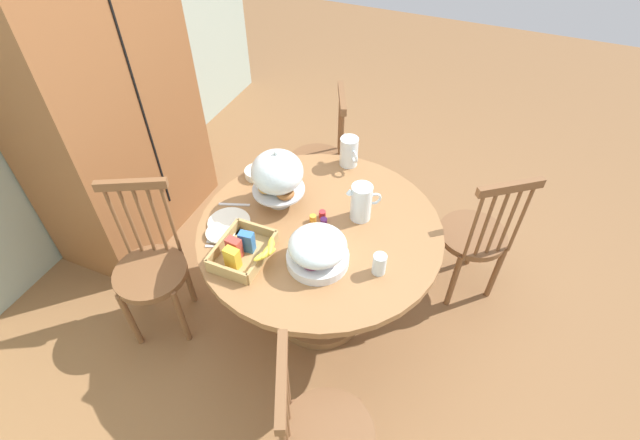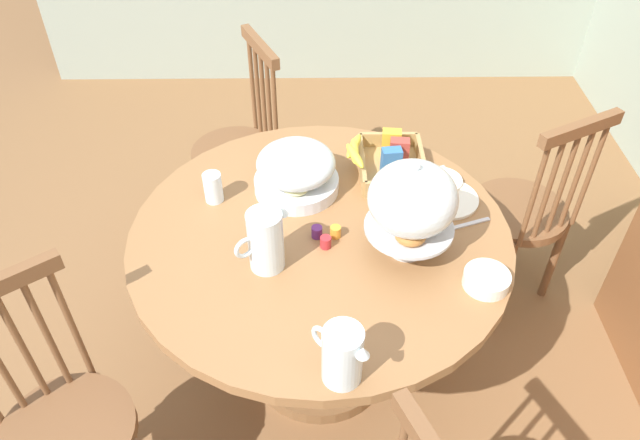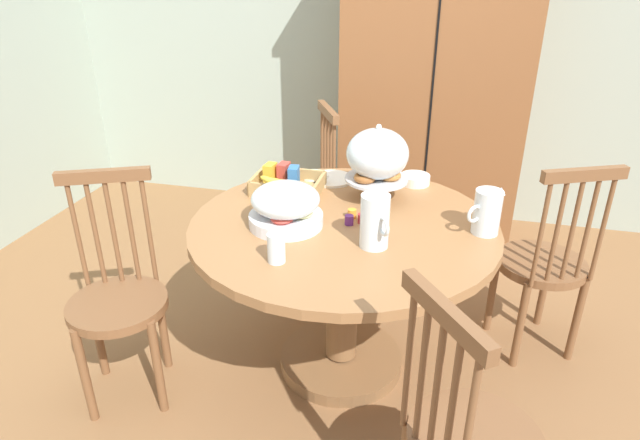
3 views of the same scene
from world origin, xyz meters
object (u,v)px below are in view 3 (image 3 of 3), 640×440
fruit_platter_covered (286,206)px  cereal_bowl (415,179)px  wooden_armoire (435,87)px  windsor_chair_by_cabinet (544,266)px  pastry_stand_with_dome (377,157)px  orange_juice_pitcher (375,223)px  milk_pitcher (487,214)px  windsor_chair_facing_door (305,197)px  dining_table (343,265)px  windsor_chair_far_side (118,301)px  china_plate_large (331,179)px  drinking_glass (276,248)px  cereal_basket (285,182)px  china_plate_small (313,175)px

fruit_platter_covered → cereal_bowl: 0.74m
wooden_armoire → windsor_chair_by_cabinet: 1.41m
pastry_stand_with_dome → fruit_platter_covered: (-0.31, -0.36, -0.11)m
orange_juice_pitcher → milk_pitcher: bearing=28.0°
windsor_chair_facing_door → milk_pitcher: size_ratio=5.43×
pastry_stand_with_dome → wooden_armoire: bearing=82.5°
dining_table → fruit_platter_covered: 0.37m
wooden_armoire → windsor_chair_far_side: (-1.11, -1.88, -0.53)m
pastry_stand_with_dome → windsor_chair_far_side: bearing=-146.0°
windsor_chair_facing_door → milk_pitcher: bearing=-39.6°
dining_table → china_plate_large: china_plate_large is taller
dining_table → drinking_glass: size_ratio=11.51×
wooden_armoire → dining_table: wooden_armoire is taller
windsor_chair_far_side → milk_pitcher: size_ratio=5.43×
dining_table → drinking_glass: bearing=-114.5°
wooden_armoire → fruit_platter_covered: bearing=-106.5°
windsor_chair_by_cabinet → cereal_basket: 1.24m
windsor_chair_by_cabinet → windsor_chair_facing_door: (-1.26, 0.48, 0.00)m
pastry_stand_with_dome → china_plate_large: bearing=144.9°
windsor_chair_far_side → windsor_chair_facing_door: bearing=69.3°
windsor_chair_far_side → fruit_platter_covered: 0.79m
cereal_basket → china_plate_small: bearing=66.1°
cereal_basket → drinking_glass: cereal_basket is taller
cereal_bowl → drinking_glass: size_ratio=1.27×
wooden_armoire → windsor_chair_facing_door: bearing=-134.1°
windsor_chair_by_cabinet → milk_pitcher: bearing=-134.8°
windsor_chair_far_side → china_plate_large: size_ratio=4.43×
windsor_chair_facing_door → cereal_basket: windsor_chair_facing_door is taller
windsor_chair_by_cabinet → drinking_glass: bearing=-144.9°
wooden_armoire → milk_pitcher: (0.30, -1.47, -0.16)m
wooden_armoire → milk_pitcher: 1.51m
china_plate_small → drinking_glass: 0.81m
cereal_basket → china_plate_small: (0.08, 0.19, -0.03)m
fruit_platter_covered → china_plate_small: bearing=92.7°
windsor_chair_far_side → pastry_stand_with_dome: bearing=34.0°
china_plate_large → cereal_bowl: size_ratio=1.57×
wooden_armoire → windsor_chair_facing_door: wooden_armoire is taller
cereal_basket → pastry_stand_with_dome: bearing=2.9°
windsor_chair_by_cabinet → china_plate_small: bearing=175.7°
pastry_stand_with_dome → cereal_basket: size_ratio=1.09×
dining_table → fruit_platter_covered: fruit_platter_covered is taller
wooden_armoire → china_plate_small: wooden_armoire is taller
dining_table → cereal_basket: size_ratio=4.01×
dining_table → cereal_bowl: (0.24, 0.50, 0.22)m
windsor_chair_by_cabinet → cereal_bowl: bearing=167.4°
milk_pitcher → pastry_stand_with_dome: bearing=154.3°
windsor_chair_facing_door → china_plate_small: (0.16, -0.40, 0.30)m
milk_pitcher → china_plate_small: bearing=154.0°
orange_juice_pitcher → milk_pitcher: (0.41, 0.22, -0.01)m
china_plate_small → windsor_chair_facing_door: bearing=111.3°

